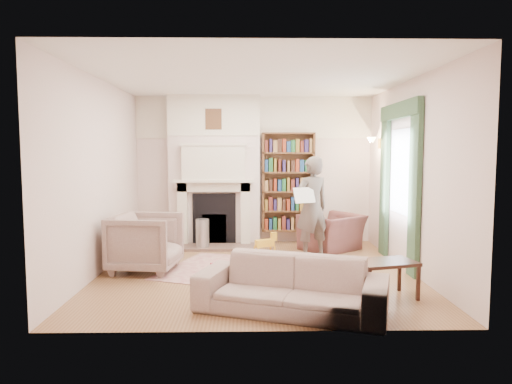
{
  "coord_description": "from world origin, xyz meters",
  "views": [
    {
      "loc": [
        -0.13,
        -6.57,
        1.75
      ],
      "look_at": [
        0.0,
        0.25,
        1.15
      ],
      "focal_mm": 32.0,
      "sensor_mm": 36.0,
      "label": 1
    }
  ],
  "objects_px": {
    "sofa": "(291,285)",
    "rocking_horse": "(265,246)",
    "bookcase": "(288,182)",
    "armchair_reading": "(332,232)",
    "armchair_left": "(146,242)",
    "man_reading": "(312,208)",
    "paraffin_heater": "(203,234)",
    "coffee_table": "(385,279)"
  },
  "relations": [
    {
      "from": "bookcase",
      "to": "armchair_left",
      "type": "xyz_separation_m",
      "value": [
        -2.27,
        -2.06,
        -0.75
      ]
    },
    {
      "from": "paraffin_heater",
      "to": "rocking_horse",
      "type": "xyz_separation_m",
      "value": [
        1.09,
        -0.77,
        -0.06
      ]
    },
    {
      "from": "man_reading",
      "to": "coffee_table",
      "type": "xyz_separation_m",
      "value": [
        0.6,
        -2.09,
        -0.61
      ]
    },
    {
      "from": "sofa",
      "to": "coffee_table",
      "type": "relative_size",
      "value": 2.93
    },
    {
      "from": "sofa",
      "to": "coffee_table",
      "type": "xyz_separation_m",
      "value": [
        1.18,
        0.47,
        -0.07
      ]
    },
    {
      "from": "man_reading",
      "to": "paraffin_heater",
      "type": "distance_m",
      "value": 2.07
    },
    {
      "from": "bookcase",
      "to": "sofa",
      "type": "xyz_separation_m",
      "value": [
        -0.31,
        -3.83,
        -0.88
      ]
    },
    {
      "from": "sofa",
      "to": "rocking_horse",
      "type": "distance_m",
      "value": 2.49
    },
    {
      "from": "armchair_reading",
      "to": "man_reading",
      "type": "distance_m",
      "value": 0.91
    },
    {
      "from": "coffee_table",
      "to": "paraffin_heater",
      "type": "distance_m",
      "value": 3.71
    },
    {
      "from": "sofa",
      "to": "armchair_left",
      "type": "bearing_deg",
      "value": 157.21
    },
    {
      "from": "armchair_reading",
      "to": "paraffin_heater",
      "type": "height_order",
      "value": "armchair_reading"
    },
    {
      "from": "armchair_left",
      "to": "coffee_table",
      "type": "height_order",
      "value": "armchair_left"
    },
    {
      "from": "bookcase",
      "to": "armchair_left",
      "type": "bearing_deg",
      "value": -137.72
    },
    {
      "from": "man_reading",
      "to": "armchair_left",
      "type": "bearing_deg",
      "value": -7.75
    },
    {
      "from": "armchair_reading",
      "to": "sofa",
      "type": "distance_m",
      "value": 3.32
    },
    {
      "from": "paraffin_heater",
      "to": "bookcase",
      "type": "bearing_deg",
      "value": 20.08
    },
    {
      "from": "bookcase",
      "to": "armchair_left",
      "type": "distance_m",
      "value": 3.16
    },
    {
      "from": "armchair_reading",
      "to": "man_reading",
      "type": "height_order",
      "value": "man_reading"
    },
    {
      "from": "armchair_left",
      "to": "sofa",
      "type": "relative_size",
      "value": 0.46
    },
    {
      "from": "sofa",
      "to": "rocking_horse",
      "type": "xyz_separation_m",
      "value": [
        -0.19,
        2.48,
        -0.08
      ]
    },
    {
      "from": "bookcase",
      "to": "man_reading",
      "type": "bearing_deg",
      "value": -77.69
    },
    {
      "from": "bookcase",
      "to": "sofa",
      "type": "height_order",
      "value": "bookcase"
    },
    {
      "from": "armchair_reading",
      "to": "armchair_left",
      "type": "bearing_deg",
      "value": -12.24
    },
    {
      "from": "sofa",
      "to": "rocking_horse",
      "type": "height_order",
      "value": "sofa"
    },
    {
      "from": "rocking_horse",
      "to": "sofa",
      "type": "bearing_deg",
      "value": -108.5
    },
    {
      "from": "bookcase",
      "to": "man_reading",
      "type": "height_order",
      "value": "bookcase"
    },
    {
      "from": "armchair_reading",
      "to": "man_reading",
      "type": "xyz_separation_m",
      "value": [
        -0.45,
        -0.6,
        0.52
      ]
    },
    {
      "from": "paraffin_heater",
      "to": "rocking_horse",
      "type": "height_order",
      "value": "paraffin_heater"
    },
    {
      "from": "armchair_left",
      "to": "rocking_horse",
      "type": "height_order",
      "value": "armchair_left"
    },
    {
      "from": "sofa",
      "to": "paraffin_heater",
      "type": "height_order",
      "value": "sofa"
    },
    {
      "from": "man_reading",
      "to": "rocking_horse",
      "type": "distance_m",
      "value": 1.0
    },
    {
      "from": "coffee_table",
      "to": "bookcase",
      "type": "bearing_deg",
      "value": 90.11
    },
    {
      "from": "bookcase",
      "to": "armchair_reading",
      "type": "distance_m",
      "value": 1.31
    },
    {
      "from": "bookcase",
      "to": "paraffin_heater",
      "type": "distance_m",
      "value": 1.91
    },
    {
      "from": "armchair_reading",
      "to": "man_reading",
      "type": "bearing_deg",
      "value": 16.01
    },
    {
      "from": "man_reading",
      "to": "paraffin_heater",
      "type": "xyz_separation_m",
      "value": [
        -1.87,
        0.69,
        -0.56
      ]
    },
    {
      "from": "sofa",
      "to": "man_reading",
      "type": "bearing_deg",
      "value": 96.35
    },
    {
      "from": "armchair_left",
      "to": "rocking_horse",
      "type": "relative_size",
      "value": 1.91
    },
    {
      "from": "armchair_reading",
      "to": "sofa",
      "type": "height_order",
      "value": "armchair_reading"
    },
    {
      "from": "armchair_reading",
      "to": "paraffin_heater",
      "type": "xyz_separation_m",
      "value": [
        -2.32,
        0.09,
        -0.04
      ]
    },
    {
      "from": "bookcase",
      "to": "paraffin_heater",
      "type": "xyz_separation_m",
      "value": [
        -1.59,
        -0.58,
        -0.9
      ]
    }
  ]
}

